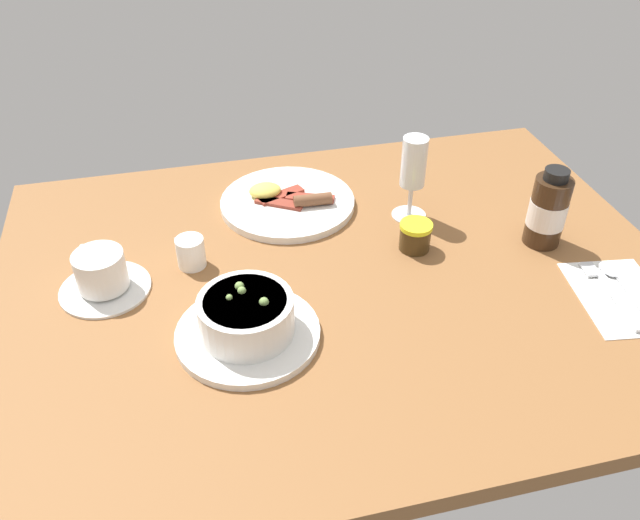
% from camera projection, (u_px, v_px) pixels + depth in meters
% --- Properties ---
extents(ground_plane, '(1.10, 0.84, 0.03)m').
position_uv_depth(ground_plane, '(339.00, 281.00, 1.06)').
color(ground_plane, brown).
extents(porridge_bowl, '(0.21, 0.21, 0.08)m').
position_uv_depth(porridge_bowl, '(247.00, 319.00, 0.92)').
color(porridge_bowl, white).
rests_on(porridge_bowl, ground_plane).
extents(cutlery_setting, '(0.16, 0.20, 0.01)m').
position_uv_depth(cutlery_setting, '(619.00, 294.00, 1.01)').
color(cutlery_setting, white).
rests_on(cutlery_setting, ground_plane).
extents(coffee_cup, '(0.14, 0.14, 0.07)m').
position_uv_depth(coffee_cup, '(102.00, 274.00, 1.01)').
color(coffee_cup, white).
rests_on(coffee_cup, ground_plane).
extents(creamer_jug, '(0.06, 0.05, 0.06)m').
position_uv_depth(creamer_jug, '(190.00, 252.00, 1.06)').
color(creamer_jug, white).
rests_on(creamer_jug, ground_plane).
extents(wine_glass, '(0.06, 0.06, 0.16)m').
position_uv_depth(wine_glass, '(413.00, 167.00, 1.13)').
color(wine_glass, white).
rests_on(wine_glass, ground_plane).
extents(jam_jar, '(0.06, 0.06, 0.05)m').
position_uv_depth(jam_jar, '(415.00, 236.00, 1.10)').
color(jam_jar, '#402E15').
rests_on(jam_jar, ground_plane).
extents(sauce_bottle_brown, '(0.06, 0.06, 0.14)m').
position_uv_depth(sauce_bottle_brown, '(548.00, 210.00, 1.09)').
color(sauce_bottle_brown, '#382314').
rests_on(sauce_bottle_brown, ground_plane).
extents(breakfast_plate, '(0.25, 0.25, 0.04)m').
position_uv_depth(breakfast_plate, '(287.00, 202.00, 1.21)').
color(breakfast_plate, white).
rests_on(breakfast_plate, ground_plane).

